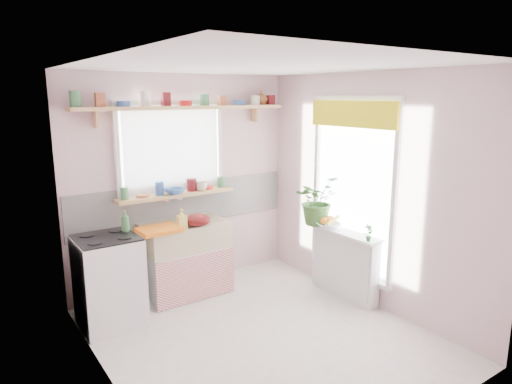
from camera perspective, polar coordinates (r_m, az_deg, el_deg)
room at (r=5.13m, az=1.17°, el=2.08°), size 3.20×3.20×3.20m
sink_unit at (r=5.34m, az=-8.80°, el=-8.11°), size 0.95×0.65×1.11m
cooker at (r=4.80m, az=-17.91°, el=-10.55°), size 0.58×0.58×0.93m
radiator_ledge at (r=5.31m, az=11.02°, el=-8.68°), size 0.22×0.95×0.78m
windowsill at (r=5.30m, az=-9.93°, el=-0.31°), size 1.40×0.22×0.04m
pine_shelf at (r=5.24m, az=-8.77°, el=10.39°), size 2.52×0.24×0.04m
shelf_crockery at (r=5.24m, az=-8.79°, el=11.21°), size 2.47×0.11×0.12m
sill_crockery at (r=5.28m, az=-10.13°, el=0.46°), size 1.35×0.11×0.12m
dish_tray at (r=4.91m, az=-12.04°, el=-4.63°), size 0.44×0.33×0.04m
colander at (r=5.05m, az=-7.32°, el=-3.47°), size 0.33×0.33×0.13m
jade_plant at (r=5.34m, az=7.58°, el=-1.00°), size 0.63×0.59×0.58m
fruit_bowl at (r=5.26m, az=9.02°, el=-4.12°), size 0.34×0.34×0.07m
herb_pot at (r=4.85m, az=13.89°, el=-4.97°), size 0.10×0.07×0.19m
soap_bottle_sink at (r=4.96m, az=-9.28°, el=-3.31°), size 0.10×0.10×0.22m
sill_cup at (r=5.37m, az=-6.80°, el=0.71°), size 0.16×0.16×0.10m
sill_bowl at (r=5.22m, az=-10.13°, el=0.09°), size 0.24×0.24×0.07m
shelf_vase at (r=5.85m, az=0.68°, el=11.69°), size 0.16×0.16×0.17m
cooker_bottle at (r=4.74m, az=-16.04°, el=-3.51°), size 0.11×0.11×0.22m
fruit at (r=5.25m, az=9.04°, el=-3.48°), size 0.20×0.14×0.10m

